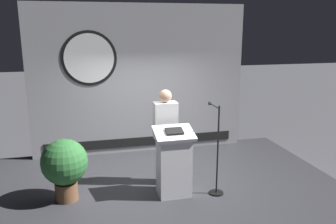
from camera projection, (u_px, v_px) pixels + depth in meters
name	position (u px, v px, depth m)	size (l,w,h in m)	color
ground_plane	(159.00, 200.00, 6.28)	(40.00, 40.00, 0.00)	#4C4C51
stage_platform	(159.00, 192.00, 6.25)	(6.40, 4.00, 0.30)	#333338
banner_display	(139.00, 80.00, 7.57)	(4.64, 0.12, 3.20)	#9E9EA3
podium	(174.00, 163.00, 5.74)	(0.64, 0.50, 1.15)	silver
speaker_person	(165.00, 136.00, 6.11)	(0.40, 0.26, 1.69)	black
microphone_stand	(216.00, 162.00, 5.82)	(0.24, 0.57, 1.51)	black
potted_plant	(65.00, 165.00, 5.54)	(0.73, 0.73, 1.02)	brown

